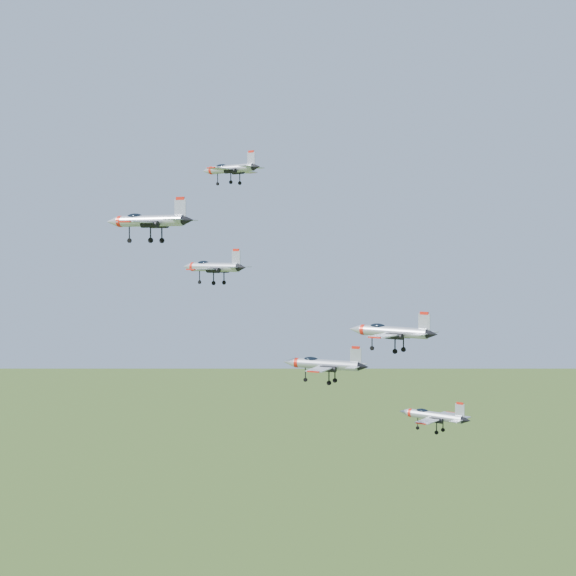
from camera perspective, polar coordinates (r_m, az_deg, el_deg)
The scene contains 6 objects.
jet_lead at distance 143.71m, azimuth -4.16°, elevation 8.45°, with size 13.50×11.21×3.61m.
jet_left_high at distance 128.76m, azimuth -5.37°, elevation 1.51°, with size 13.65×11.34×3.65m.
jet_right_high at distance 104.41m, azimuth -9.94°, elevation 4.74°, with size 13.65×11.33×3.65m.
jet_left_low at distance 113.08m, azimuth 7.33°, elevation -3.07°, with size 13.99×11.57×3.74m.
jet_right_low at distance 103.46m, azimuth 2.56°, elevation -5.42°, with size 11.89×9.91×3.18m.
jet_trail at distance 110.16m, azimuth 10.28°, elevation -8.92°, with size 10.60×8.80×2.83m.
Camera 1 is at (64.54, -99.15, 147.18)m, focal length 50.00 mm.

